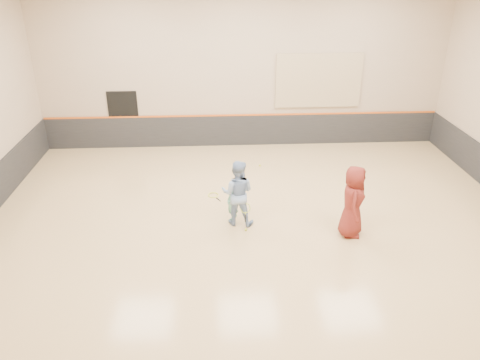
{
  "coord_description": "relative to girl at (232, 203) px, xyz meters",
  "views": [
    {
      "loc": [
        -1.09,
        -11.09,
        6.67
      ],
      "look_at": [
        -0.44,
        0.4,
        1.15
      ],
      "focal_mm": 35.0,
      "sensor_mm": 36.0,
      "label": 1
    }
  ],
  "objects": [
    {
      "name": "room",
      "position": [
        0.67,
        -0.09,
        0.2
      ],
      "size": [
        15.04,
        12.04,
        6.22
      ],
      "color": "tan",
      "rests_on": "ground"
    },
    {
      "name": "instructor",
      "position": [
        0.14,
        -0.02,
        0.31
      ],
      "size": [
        1.03,
        0.87,
        1.85
      ],
      "primitive_type": "imported",
      "rotation": [
        0.0,
        0.0,
        2.93
      ],
      "color": "#819CC8",
      "rests_on": "floor"
    },
    {
      "name": "young_man",
      "position": [
        3.07,
        -0.76,
        0.36
      ],
      "size": [
        0.8,
        1.06,
        1.95
      ],
      "primitive_type": "imported",
      "rotation": [
        0.0,
        0.0,
        1.37
      ],
      "color": "maroon",
      "rests_on": "floor"
    },
    {
      "name": "ball_in_hand",
      "position": [
        3.16,
        -0.96,
        0.56
      ],
      "size": [
        0.07,
        0.07,
        0.07
      ],
      "primitive_type": "sphere",
      "color": "#C3D130",
      "rests_on": "young_man"
    },
    {
      "name": "girl",
      "position": [
        0.0,
        0.0,
        0.0
      ],
      "size": [
        0.44,
        0.53,
        1.23
      ],
      "primitive_type": "imported",
      "rotation": [
        0.0,
        0.0,
        -1.19
      ],
      "color": "#70C2AD",
      "rests_on": "floor"
    },
    {
      "name": "wainscot_back",
      "position": [
        0.67,
        5.88,
        -0.02
      ],
      "size": [
        14.9,
        0.04,
        1.2
      ],
      "primitive_type": "cube",
      "color": "#232326",
      "rests_on": "floor"
    },
    {
      "name": "spare_racket",
      "position": [
        -0.52,
        1.65,
        -0.58
      ],
      "size": [
        0.75,
        0.75,
        0.07
      ],
      "primitive_type": null,
      "color": "#CBDA30",
      "rests_on": "floor"
    },
    {
      "name": "ball_beside_spare",
      "position": [
        1.13,
        3.79,
        -0.58
      ],
      "size": [
        0.07,
        0.07,
        0.07
      ],
      "primitive_type": "sphere",
      "color": "yellow",
      "rests_on": "floor"
    },
    {
      "name": "accent_stripe",
      "position": [
        0.67,
        5.87,
        0.6
      ],
      "size": [
        14.9,
        0.03,
        0.06
      ],
      "primitive_type": "cube",
      "color": "#D85914",
      "rests_on": "wall_back"
    },
    {
      "name": "doorway",
      "position": [
        -3.83,
        5.89,
        0.48
      ],
      "size": [
        1.1,
        0.05,
        2.2
      ],
      "primitive_type": "cube",
      "color": "black",
      "rests_on": "floor"
    },
    {
      "name": "acoustic_panel",
      "position": [
        3.47,
        5.86,
        1.88
      ],
      "size": [
        3.2,
        0.08,
        2.0
      ],
      "primitive_type": "cube",
      "color": "tan",
      "rests_on": "wall_back"
    },
    {
      "name": "held_racket",
      "position": [
        0.33,
        -0.29,
        -0.01
      ],
      "size": [
        0.37,
        0.37,
        0.54
      ],
      "primitive_type": null,
      "color": "#AABF2A",
      "rests_on": "instructor"
    },
    {
      "name": "ball_under_racket",
      "position": [
        0.34,
        -0.45,
        -0.58
      ],
      "size": [
        0.07,
        0.07,
        0.07
      ],
      "primitive_type": "sphere",
      "color": "#C4D331",
      "rests_on": "floor"
    }
  ]
}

